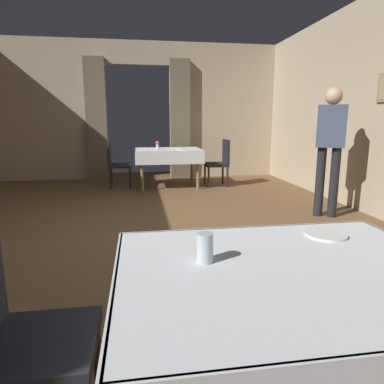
{
  "coord_description": "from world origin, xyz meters",
  "views": [
    {
      "loc": [
        -0.03,
        -3.8,
        1.29
      ],
      "look_at": [
        0.58,
        0.15,
        0.46
      ],
      "focal_mm": 32.05,
      "sensor_mm": 36.0,
      "label": 1
    }
  ],
  "objects_px": {
    "plate_mid_c": "(180,149)",
    "dining_table_near": "(289,288)",
    "dining_table_mid": "(168,154)",
    "person_waiter_by_doorway": "(330,142)",
    "chair_near_left": "(14,330)",
    "plate_mid_b": "(184,150)",
    "chair_mid_left": "(116,161)",
    "glass_near_c": "(205,248)",
    "flower_vase_mid": "(157,145)",
    "chair_mid_right": "(220,160)",
    "plate_near_a": "(326,235)"
  },
  "relations": [
    {
      "from": "dining_table_mid",
      "to": "chair_mid_right",
      "type": "relative_size",
      "value": 1.4
    },
    {
      "from": "chair_near_left",
      "to": "plate_mid_b",
      "type": "relative_size",
      "value": 4.63
    },
    {
      "from": "chair_near_left",
      "to": "flower_vase_mid",
      "type": "distance_m",
      "value": 5.52
    },
    {
      "from": "dining_table_near",
      "to": "chair_mid_right",
      "type": "xyz_separation_m",
      "value": [
        1.06,
        5.55,
        -0.15
      ]
    },
    {
      "from": "dining_table_mid",
      "to": "plate_mid_b",
      "type": "xyz_separation_m",
      "value": [
        0.27,
        -0.3,
        0.1
      ]
    },
    {
      "from": "dining_table_near",
      "to": "plate_mid_c",
      "type": "relative_size",
      "value": 6.98
    },
    {
      "from": "dining_table_near",
      "to": "glass_near_c",
      "type": "height_order",
      "value": "glass_near_c"
    },
    {
      "from": "glass_near_c",
      "to": "chair_near_left",
      "type": "bearing_deg",
      "value": 178.55
    },
    {
      "from": "chair_mid_left",
      "to": "person_waiter_by_doorway",
      "type": "height_order",
      "value": "person_waiter_by_doorway"
    },
    {
      "from": "dining_table_mid",
      "to": "person_waiter_by_doorway",
      "type": "height_order",
      "value": "person_waiter_by_doorway"
    },
    {
      "from": "chair_mid_right",
      "to": "chair_mid_left",
      "type": "height_order",
      "value": "same"
    },
    {
      "from": "chair_near_left",
      "to": "person_waiter_by_doorway",
      "type": "xyz_separation_m",
      "value": [
        3.02,
        2.99,
        0.51
      ]
    },
    {
      "from": "dining_table_near",
      "to": "plate_mid_b",
      "type": "height_order",
      "value": "plate_mid_b"
    },
    {
      "from": "plate_near_a",
      "to": "flower_vase_mid",
      "type": "height_order",
      "value": "flower_vase_mid"
    },
    {
      "from": "chair_mid_right",
      "to": "flower_vase_mid",
      "type": "relative_size",
      "value": 5.63
    },
    {
      "from": "glass_near_c",
      "to": "chair_mid_left",
      "type": "bearing_deg",
      "value": 97.07
    },
    {
      "from": "dining_table_mid",
      "to": "person_waiter_by_doorway",
      "type": "xyz_separation_m",
      "value": [
        1.94,
        -2.54,
        0.36
      ]
    },
    {
      "from": "dining_table_mid",
      "to": "chair_near_left",
      "type": "height_order",
      "value": "chair_near_left"
    },
    {
      "from": "flower_vase_mid",
      "to": "chair_near_left",
      "type": "bearing_deg",
      "value": -98.95
    },
    {
      "from": "chair_near_left",
      "to": "person_waiter_by_doorway",
      "type": "relative_size",
      "value": 0.54
    },
    {
      "from": "chair_near_left",
      "to": "person_waiter_by_doorway",
      "type": "height_order",
      "value": "person_waiter_by_doorway"
    },
    {
      "from": "dining_table_mid",
      "to": "plate_near_a",
      "type": "height_order",
      "value": "plate_near_a"
    },
    {
      "from": "plate_mid_b",
      "to": "plate_mid_c",
      "type": "bearing_deg",
      "value": 96.93
    },
    {
      "from": "plate_near_a",
      "to": "plate_mid_b",
      "type": "relative_size",
      "value": 0.96
    },
    {
      "from": "chair_near_left",
      "to": "plate_mid_c",
      "type": "height_order",
      "value": "chair_near_left"
    },
    {
      "from": "plate_near_a",
      "to": "plate_mid_c",
      "type": "bearing_deg",
      "value": 90.7
    },
    {
      "from": "person_waiter_by_doorway",
      "to": "chair_mid_right",
      "type": "bearing_deg",
      "value": 110.32
    },
    {
      "from": "dining_table_near",
      "to": "chair_near_left",
      "type": "xyz_separation_m",
      "value": [
        -1.05,
        0.11,
        -0.15
      ]
    },
    {
      "from": "chair_mid_right",
      "to": "flower_vase_mid",
      "type": "bearing_deg",
      "value": -179.92
    },
    {
      "from": "chair_near_left",
      "to": "dining_table_near",
      "type": "bearing_deg",
      "value": -5.98
    },
    {
      "from": "chair_near_left",
      "to": "flower_vase_mid",
      "type": "xyz_separation_m",
      "value": [
        0.86,
        5.44,
        0.32
      ]
    },
    {
      "from": "chair_mid_right",
      "to": "plate_mid_c",
      "type": "xyz_separation_m",
      "value": [
        -0.8,
        0.08,
        0.24
      ]
    },
    {
      "from": "plate_mid_b",
      "to": "person_waiter_by_doorway",
      "type": "bearing_deg",
      "value": -53.29
    },
    {
      "from": "chair_near_left",
      "to": "plate_near_a",
      "type": "height_order",
      "value": "chair_near_left"
    },
    {
      "from": "chair_mid_right",
      "to": "plate_near_a",
      "type": "bearing_deg",
      "value": -97.97
    },
    {
      "from": "dining_table_mid",
      "to": "glass_near_c",
      "type": "height_order",
      "value": "glass_near_c"
    },
    {
      "from": "dining_table_near",
      "to": "chair_near_left",
      "type": "relative_size",
      "value": 1.43
    },
    {
      "from": "chair_mid_left",
      "to": "flower_vase_mid",
      "type": "height_order",
      "value": "chair_mid_left"
    },
    {
      "from": "plate_near_a",
      "to": "person_waiter_by_doorway",
      "type": "xyz_separation_m",
      "value": [
        1.64,
        2.8,
        0.27
      ]
    },
    {
      "from": "plate_mid_c",
      "to": "dining_table_near",
      "type": "bearing_deg",
      "value": -92.61
    },
    {
      "from": "flower_vase_mid",
      "to": "plate_mid_c",
      "type": "distance_m",
      "value": 0.47
    },
    {
      "from": "glass_near_c",
      "to": "plate_mid_b",
      "type": "distance_m",
      "value": 5.29
    },
    {
      "from": "chair_mid_right",
      "to": "plate_mid_c",
      "type": "relative_size",
      "value": 4.87
    },
    {
      "from": "plate_mid_b",
      "to": "flower_vase_mid",
      "type": "bearing_deg",
      "value": 157.1
    },
    {
      "from": "chair_mid_right",
      "to": "flower_vase_mid",
      "type": "height_order",
      "value": "chair_mid_right"
    },
    {
      "from": "glass_near_c",
      "to": "plate_mid_b",
      "type": "relative_size",
      "value": 0.59
    },
    {
      "from": "plate_mid_b",
      "to": "chair_mid_left",
      "type": "bearing_deg",
      "value": 164.92
    },
    {
      "from": "chair_mid_left",
      "to": "plate_mid_c",
      "type": "xyz_separation_m",
      "value": [
        1.27,
        -0.06,
        0.24
      ]
    },
    {
      "from": "person_waiter_by_doorway",
      "to": "dining_table_mid",
      "type": "bearing_deg",
      "value": 127.4
    },
    {
      "from": "dining_table_mid",
      "to": "flower_vase_mid",
      "type": "height_order",
      "value": "flower_vase_mid"
    }
  ]
}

